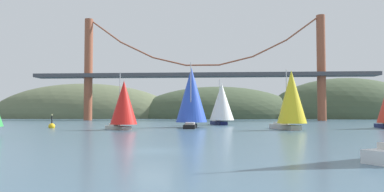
# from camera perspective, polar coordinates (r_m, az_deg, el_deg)

# --- Properties ---
(ground_plane) EXTENTS (360.00, 360.00, 0.00)m
(ground_plane) POSITION_cam_1_polar(r_m,az_deg,el_deg) (26.64, -5.97, -8.50)
(ground_plane) COLOR #426075
(headland_left) EXTENTS (85.62, 44.00, 31.05)m
(headland_left) POSITION_cam_1_polar(r_m,az_deg,el_deg) (171.76, -16.53, -3.33)
(headland_left) COLOR #5B6647
(headland_left) RESTS_ON ground_plane
(headland_right) EXTENTS (68.73, 44.00, 34.76)m
(headland_right) POSITION_cam_1_polar(r_m,az_deg,el_deg) (170.44, 22.81, -3.24)
(headland_right) COLOR #425138
(headland_right) RESTS_ON ground_plane
(headland_center) EXTENTS (74.84, 44.00, 27.77)m
(headland_center) POSITION_cam_1_polar(r_m,az_deg,el_deg) (161.14, 3.95, -3.49)
(headland_center) COLOR #425138
(headland_center) RESTS_ON ground_plane
(suspension_bridge) EXTENTS (113.82, 6.00, 34.81)m
(suspension_bridge) POSITION_cam_1_polar(r_m,az_deg,el_deg) (121.92, 1.64, 3.76)
(suspension_bridge) COLOR brown
(suspension_bridge) RESTS_ON ground_plane
(sailboat_yellow_sail) EXTENTS (5.56, 9.10, 9.52)m
(sailboat_yellow_sail) POSITION_cam_1_polar(r_m,az_deg,el_deg) (58.41, 15.23, -0.41)
(sailboat_yellow_sail) COLOR #B7B2A8
(sailboat_yellow_sail) RESTS_ON ground_plane
(sailboat_white_mainsail) EXTENTS (6.52, 9.11, 9.88)m
(sailboat_white_mainsail) POSITION_cam_1_polar(r_m,az_deg,el_deg) (78.22, 4.64, -1.03)
(sailboat_white_mainsail) COLOR #191E4C
(sailboat_white_mainsail) RESTS_ON ground_plane
(sailboat_red_spinnaker) EXTENTS (6.93, 7.29, 8.92)m
(sailboat_red_spinnaker) POSITION_cam_1_polar(r_m,az_deg,el_deg) (57.64, -10.66, -1.20)
(sailboat_red_spinnaker) COLOR #B7B2A8
(sailboat_red_spinnaker) RESTS_ON ground_plane
(sailboat_blue_spinnaker) EXTENTS (5.62, 9.28, 11.56)m
(sailboat_blue_spinnaker) POSITION_cam_1_polar(r_m,az_deg,el_deg) (65.74, -0.09, 0.04)
(sailboat_blue_spinnaker) COLOR black
(sailboat_blue_spinnaker) RESTS_ON ground_plane
(channel_buoy) EXTENTS (1.10, 1.10, 2.64)m
(channel_buoy) POSITION_cam_1_polar(r_m,az_deg,el_deg) (67.32, -21.07, -4.40)
(channel_buoy) COLOR gold
(channel_buoy) RESTS_ON ground_plane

